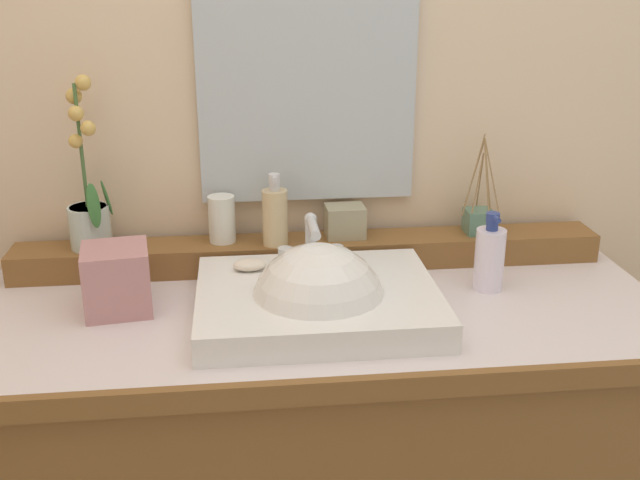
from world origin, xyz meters
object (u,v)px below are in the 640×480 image
object	(u,v)px
potted_plant	(89,206)
tumbler_cup	(222,219)
soap_bar	(250,265)
lotion_bottle	(490,257)
tissue_box	(117,279)
soap_dispenser	(275,215)
trinket_box	(345,221)
sink_basin	(318,307)
reed_diffuser	(479,219)

from	to	relation	value
potted_plant	tumbler_cup	xyz separation A→B (m)	(0.29, 0.01, -0.04)
soap_bar	potted_plant	bearing A→B (deg)	155.62
lotion_bottle	tissue_box	distance (m)	0.78
soap_bar	tissue_box	bearing A→B (deg)	-171.51
soap_dispenser	trinket_box	size ratio (longest dim) A/B	1.84
trinket_box	soap_bar	bearing A→B (deg)	-145.38
potted_plant	tumbler_cup	distance (m)	0.29
tumbler_cup	tissue_box	bearing A→B (deg)	-135.77
sink_basin	trinket_box	distance (m)	0.31
sink_basin	lotion_bottle	world-z (taller)	lotion_bottle
soap_dispenser	reed_diffuser	world-z (taller)	reed_diffuser
potted_plant	trinket_box	distance (m)	0.58
sink_basin	soap_dispenser	size ratio (longest dim) A/B	2.91
potted_plant	sink_basin	bearing A→B (deg)	-30.00
tumbler_cup	soap_bar	bearing A→B (deg)	-70.57
soap_bar	tumbler_cup	distance (m)	0.18
sink_basin	trinket_box	bearing A→B (deg)	71.84
soap_dispenser	lotion_bottle	distance (m)	0.48
soap_bar	lotion_bottle	bearing A→B (deg)	-2.22
potted_plant	soap_dispenser	bearing A→B (deg)	-3.56
soap_dispenser	lotion_bottle	size ratio (longest dim) A/B	0.95
trinket_box	lotion_bottle	world-z (taller)	lotion_bottle
trinket_box	tissue_box	xyz separation A→B (m)	(-0.50, -0.21, -0.04)
potted_plant	tissue_box	xyz separation A→B (m)	(0.08, -0.20, -0.10)
trinket_box	lotion_bottle	bearing A→B (deg)	-34.97
lotion_bottle	sink_basin	bearing A→B (deg)	-165.38
soap_bar	tumbler_cup	world-z (taller)	tumbler_cup
potted_plant	tissue_box	distance (m)	0.23
sink_basin	tumbler_cup	size ratio (longest dim) A/B	4.44
soap_bar	trinket_box	xyz separation A→B (m)	(0.23, 0.17, 0.03)
potted_plant	soap_dispenser	world-z (taller)	potted_plant
potted_plant	trinket_box	world-z (taller)	potted_plant
reed_diffuser	soap_dispenser	bearing A→B (deg)	-177.06
tissue_box	soap_bar	bearing A→B (deg)	8.49
reed_diffuser	tissue_box	bearing A→B (deg)	-166.34
sink_basin	soap_bar	world-z (taller)	sink_basin
trinket_box	lotion_bottle	distance (m)	0.35
lotion_bottle	tissue_box	size ratio (longest dim) A/B	1.28
trinket_box	tissue_box	distance (m)	0.54
reed_diffuser	tumbler_cup	bearing A→B (deg)	179.31
sink_basin	tumbler_cup	distance (m)	0.36
potted_plant	tumbler_cup	bearing A→B (deg)	1.27
tumbler_cup	reed_diffuser	distance (m)	0.60
soap_bar	lotion_bottle	distance (m)	0.51
sink_basin	tissue_box	size ratio (longest dim) A/B	3.56
reed_diffuser	tissue_box	xyz separation A→B (m)	(-0.81, -0.20, -0.03)
sink_basin	tumbler_cup	xyz separation A→B (m)	(-0.19, 0.28, 0.10)
soap_bar	tumbler_cup	size ratio (longest dim) A/B	0.65
sink_basin	lotion_bottle	bearing A→B (deg)	14.62
sink_basin	tissue_box	distance (m)	0.41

